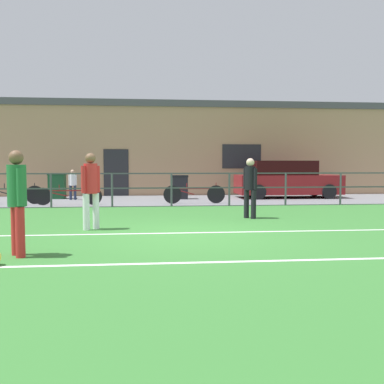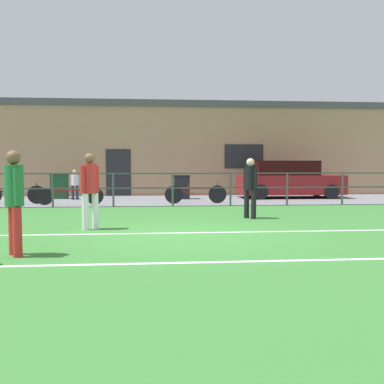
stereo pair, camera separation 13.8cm
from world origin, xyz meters
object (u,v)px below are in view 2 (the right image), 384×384
at_px(player_goalkeeper, 250,184).
at_px(player_striker, 90,186).
at_px(player_winger, 14,196).
at_px(bicycle_parked_3, 196,194).
at_px(spectator_child, 75,183).
at_px(trash_bin_1, 59,186).
at_px(parked_car_red, 289,180).
at_px(trash_bin_0, 182,187).
at_px(bicycle_parked_1, 70,196).
at_px(bicycle_parked_0, 14,194).

relative_size(player_goalkeeper, player_striker, 0.95).
bearing_deg(player_winger, bicycle_parked_3, 126.23).
bearing_deg(player_striker, spectator_child, 62.32).
bearing_deg(trash_bin_1, parked_car_red, -2.61).
bearing_deg(bicycle_parked_3, parked_car_red, 29.15).
xyz_separation_m(player_winger, trash_bin_1, (-1.65, 11.43, -0.40)).
bearing_deg(trash_bin_0, spectator_child, -179.89).
bearing_deg(player_striker, bicycle_parked_1, 64.92).
distance_m(player_goalkeeper, player_winger, 6.46).
xyz_separation_m(player_goalkeeper, bicycle_parked_0, (-7.50, 4.68, -0.55)).
bearing_deg(spectator_child, bicycle_parked_0, 49.68).
height_order(player_striker, bicycle_parked_1, player_striker).
xyz_separation_m(spectator_child, bicycle_parked_3, (4.64, -2.11, -0.34)).
relative_size(parked_car_red, trash_bin_1, 4.12).
distance_m(parked_car_red, bicycle_parked_1, 8.97).
distance_m(bicycle_parked_1, trash_bin_0, 4.66).
xyz_separation_m(parked_car_red, trash_bin_0, (-4.53, -0.21, -0.25)).
distance_m(player_winger, bicycle_parked_1, 8.60).
height_order(player_goalkeeper, trash_bin_0, player_goalkeeper).
xyz_separation_m(trash_bin_0, trash_bin_1, (-5.02, 0.65, 0.04)).
xyz_separation_m(player_goalkeeper, player_striker, (-3.97, -1.60, 0.05)).
distance_m(parked_car_red, trash_bin_0, 4.55).
bearing_deg(bicycle_parked_1, trash_bin_0, 28.75).
relative_size(player_winger, trash_bin_1, 1.59).
relative_size(player_striker, parked_car_red, 0.39).
bearing_deg(bicycle_parked_1, spectator_child, 95.08).
relative_size(player_winger, bicycle_parked_3, 0.75).
distance_m(player_striker, bicycle_parked_0, 7.23).
bearing_deg(player_striker, trash_bin_1, 66.06).
relative_size(player_striker, bicycle_parked_1, 0.73).
distance_m(bicycle_parked_1, bicycle_parked_3, 4.44).
bearing_deg(player_striker, player_winger, -145.65).
height_order(player_striker, player_winger, player_striker).
height_order(player_goalkeeper, trash_bin_1, player_goalkeeper).
height_order(parked_car_red, bicycle_parked_0, parked_car_red).
height_order(player_goalkeeper, player_winger, player_winger).
height_order(player_striker, parked_car_red, player_striker).
bearing_deg(trash_bin_1, bicycle_parked_1, -72.01).
relative_size(bicycle_parked_0, trash_bin_0, 2.26).
height_order(spectator_child, bicycle_parked_1, spectator_child).
relative_size(spectator_child, trash_bin_0, 1.24).
distance_m(parked_car_red, trash_bin_1, 9.57).
bearing_deg(bicycle_parked_3, player_goalkeeper, -76.47).
relative_size(player_striker, bicycle_parked_3, 0.76).
bearing_deg(bicycle_parked_0, player_winger, -73.17).
relative_size(player_winger, spectator_child, 1.39).
height_order(player_winger, parked_car_red, player_winger).
relative_size(bicycle_parked_1, trash_bin_1, 2.22).
bearing_deg(player_winger, trash_bin_0, 132.15).
distance_m(spectator_child, trash_bin_0, 4.29).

